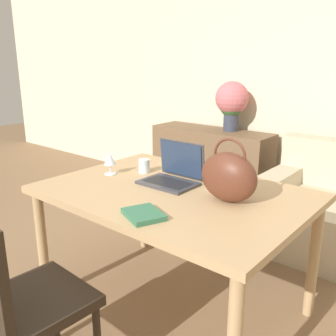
# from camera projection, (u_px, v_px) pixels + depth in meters

# --- Properties ---
(wall_back) EXTENTS (10.00, 0.06, 2.70)m
(wall_back) POSITION_uv_depth(u_px,v_px,m) (304.00, 71.00, 3.46)
(wall_back) COLOR beige
(wall_back) RESTS_ON ground_plane
(dining_table) EXTENTS (1.45, 1.02, 0.75)m
(dining_table) POSITION_uv_depth(u_px,v_px,m) (174.00, 203.00, 2.11)
(dining_table) COLOR tan
(dining_table) RESTS_ON ground_plane
(chair) EXTENTS (0.46, 0.46, 0.90)m
(chair) POSITION_uv_depth(u_px,v_px,m) (16.00, 296.00, 1.57)
(chair) COLOR #2D2319
(chair) RESTS_ON ground_plane
(sideboard) EXTENTS (1.30, 0.40, 0.75)m
(sideboard) POSITION_uv_depth(u_px,v_px,m) (210.00, 164.00, 4.00)
(sideboard) COLOR brown
(sideboard) RESTS_ON ground_plane
(laptop) EXTENTS (0.32, 0.26, 0.24)m
(laptop) POSITION_uv_depth(u_px,v_px,m) (174.00, 172.00, 2.21)
(laptop) COLOR #38383D
(laptop) RESTS_ON dining_table
(drinking_glass) EXTENTS (0.07, 0.07, 0.09)m
(drinking_glass) POSITION_uv_depth(u_px,v_px,m) (144.00, 166.00, 2.40)
(drinking_glass) COLOR silver
(drinking_glass) RESTS_ON dining_table
(wine_glass) EXTENTS (0.08, 0.08, 0.14)m
(wine_glass) POSITION_uv_depth(u_px,v_px,m) (110.00, 160.00, 2.35)
(wine_glass) COLOR silver
(wine_glass) RESTS_ON dining_table
(handbag) EXTENTS (0.31, 0.17, 0.33)m
(handbag) POSITION_uv_depth(u_px,v_px,m) (229.00, 176.00, 1.89)
(handbag) COLOR #592D1E
(handbag) RESTS_ON dining_table
(flower_vase) EXTENTS (0.33, 0.33, 0.50)m
(flower_vase) POSITION_uv_depth(u_px,v_px,m) (232.00, 102.00, 3.74)
(flower_vase) COLOR #333847
(flower_vase) RESTS_ON sideboard
(book) EXTENTS (0.24, 0.22, 0.02)m
(book) POSITION_uv_depth(u_px,v_px,m) (144.00, 214.00, 1.73)
(book) COLOR #336B4C
(book) RESTS_ON dining_table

